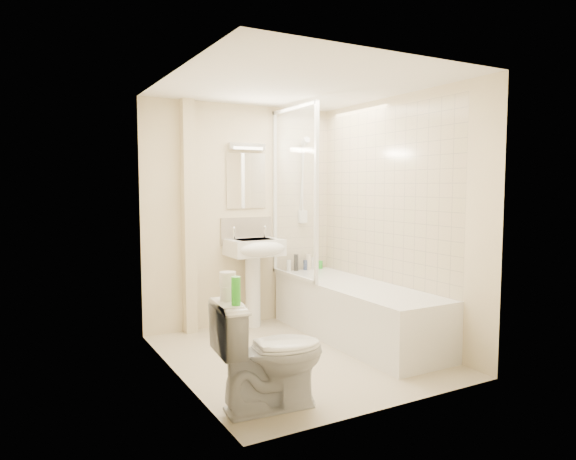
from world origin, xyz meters
TOP-DOWN VIEW (x-y plane):
  - floor at (0.00, 0.00)m, footprint 2.50×2.50m
  - wall_back at (0.00, 1.25)m, footprint 2.20×0.02m
  - wall_left at (-1.10, 0.00)m, footprint 0.02×2.50m
  - wall_right at (1.10, 0.00)m, footprint 0.02×2.50m
  - ceiling at (0.00, 0.00)m, footprint 2.20×2.50m
  - tile_back at (0.75, 1.24)m, footprint 0.70×0.01m
  - tile_right at (1.09, 0.16)m, footprint 0.01×2.10m
  - pipe_boxing at (-0.62, 1.19)m, footprint 0.12×0.12m
  - splashback at (0.05, 1.24)m, footprint 0.60×0.02m
  - mirror at (0.05, 1.24)m, footprint 0.46×0.01m
  - strip_light at (0.05, 1.22)m, footprint 0.42×0.07m
  - bathtub at (0.75, 0.16)m, footprint 0.70×2.10m
  - shower_screen at (0.40, 0.80)m, footprint 0.04×0.92m
  - shower_fixture at (0.75, 1.19)m, footprint 0.10×0.16m
  - pedestal_sink at (0.05, 1.01)m, footprint 0.57×0.51m
  - bottle_white_a at (0.54, 1.16)m, footprint 0.05×0.05m
  - bottle_black_b at (0.64, 1.16)m, footprint 0.05×0.05m
  - bottle_blue at (0.76, 1.16)m, footprint 0.05×0.05m
  - bottle_cream at (0.81, 1.16)m, footprint 0.06×0.06m
  - bottle_white_b at (0.85, 1.16)m, footprint 0.05×0.05m
  - bottle_green at (0.97, 1.16)m, footprint 0.06×0.06m
  - toilet at (-0.72, -0.85)m, footprint 0.59×0.84m
  - toilet_roll_lower at (-0.99, -0.77)m, footprint 0.11×0.11m
  - toilet_roll_upper at (-0.99, -0.75)m, footprint 0.11×0.11m
  - green_bottle at (-1.00, -0.93)m, footprint 0.06×0.06m

SIDE VIEW (x-z plane):
  - floor at x=0.00m, z-range 0.00..0.00m
  - bathtub at x=0.75m, z-range 0.01..0.56m
  - toilet at x=-0.72m, z-range 0.00..0.77m
  - bottle_green at x=0.97m, z-range 0.55..0.64m
  - bottle_blue at x=0.76m, z-range 0.55..0.67m
  - bottle_white_a at x=0.54m, z-range 0.55..0.68m
  - bottle_white_b at x=0.85m, z-range 0.55..0.69m
  - bottle_cream at x=0.81m, z-range 0.55..0.73m
  - bottle_black_b at x=0.64m, z-range 0.55..0.74m
  - pedestal_sink at x=0.05m, z-range 0.22..1.31m
  - toilet_roll_lower at x=-0.99m, z-range 0.77..0.86m
  - green_bottle at x=-1.00m, z-range 0.77..0.95m
  - toilet_roll_upper at x=-0.99m, z-range 0.86..0.96m
  - splashback at x=0.05m, z-range 0.88..1.18m
  - wall_back at x=0.00m, z-range 0.00..2.40m
  - wall_left at x=-1.10m, z-range 0.00..2.40m
  - wall_right at x=1.10m, z-range 0.00..2.40m
  - pipe_boxing at x=-0.62m, z-range 0.00..2.40m
  - tile_back at x=0.75m, z-range 0.55..2.30m
  - tile_right at x=1.09m, z-range 0.55..2.30m
  - shower_screen at x=0.40m, z-range 0.55..2.35m
  - shower_fixture at x=0.75m, z-range 1.05..2.04m
  - mirror at x=0.05m, z-range 1.28..1.88m
  - strip_light at x=0.05m, z-range 1.92..1.98m
  - ceiling at x=0.00m, z-range 2.39..2.41m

